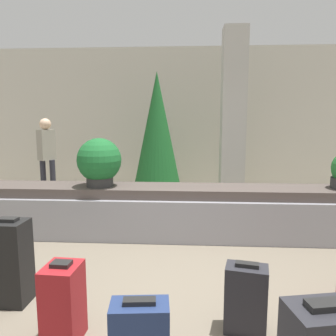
{
  "coord_description": "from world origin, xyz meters",
  "views": [
    {
      "loc": [
        0.27,
        -2.58,
        1.57
      ],
      "look_at": [
        0.0,
        1.75,
        0.93
      ],
      "focal_mm": 35.0,
      "sensor_mm": 36.0,
      "label": 1
    }
  ],
  "objects_px": {
    "decorated_tree": "(157,133)",
    "suitcase_1": "(246,299)",
    "pillar": "(233,118)",
    "potted_plant_0": "(99,162)",
    "suitcase_0": "(63,303)",
    "suitcase_7": "(11,262)",
    "traveler_0": "(47,151)"
  },
  "relations": [
    {
      "from": "pillar",
      "to": "decorated_tree",
      "type": "xyz_separation_m",
      "value": [
        -1.42,
        0.11,
        -0.28
      ]
    },
    {
      "from": "suitcase_7",
      "to": "suitcase_0",
      "type": "bearing_deg",
      "value": -34.71
    },
    {
      "from": "suitcase_0",
      "to": "decorated_tree",
      "type": "relative_size",
      "value": 0.24
    },
    {
      "from": "traveler_0",
      "to": "pillar",
      "type": "bearing_deg",
      "value": -64.21
    },
    {
      "from": "pillar",
      "to": "potted_plant_0",
      "type": "bearing_deg",
      "value": -136.91
    },
    {
      "from": "decorated_tree",
      "to": "suitcase_1",
      "type": "bearing_deg",
      "value": -75.49
    },
    {
      "from": "suitcase_1",
      "to": "potted_plant_0",
      "type": "bearing_deg",
      "value": 141.06
    },
    {
      "from": "suitcase_0",
      "to": "potted_plant_0",
      "type": "bearing_deg",
      "value": 101.42
    },
    {
      "from": "pillar",
      "to": "decorated_tree",
      "type": "relative_size",
      "value": 1.3
    },
    {
      "from": "pillar",
      "to": "potted_plant_0",
      "type": "relative_size",
      "value": 4.91
    },
    {
      "from": "potted_plant_0",
      "to": "traveler_0",
      "type": "distance_m",
      "value": 2.68
    },
    {
      "from": "suitcase_1",
      "to": "potted_plant_0",
      "type": "distance_m",
      "value": 2.68
    },
    {
      "from": "pillar",
      "to": "decorated_tree",
      "type": "distance_m",
      "value": 1.45
    },
    {
      "from": "traveler_0",
      "to": "suitcase_0",
      "type": "bearing_deg",
      "value": -126.02
    },
    {
      "from": "suitcase_7",
      "to": "decorated_tree",
      "type": "height_order",
      "value": "decorated_tree"
    },
    {
      "from": "potted_plant_0",
      "to": "decorated_tree",
      "type": "bearing_deg",
      "value": 73.48
    },
    {
      "from": "suitcase_1",
      "to": "decorated_tree",
      "type": "relative_size",
      "value": 0.22
    },
    {
      "from": "potted_plant_0",
      "to": "decorated_tree",
      "type": "distance_m",
      "value": 2.1
    },
    {
      "from": "pillar",
      "to": "potted_plant_0",
      "type": "distance_m",
      "value": 2.81
    },
    {
      "from": "suitcase_7",
      "to": "decorated_tree",
      "type": "distance_m",
      "value": 3.94
    },
    {
      "from": "pillar",
      "to": "suitcase_7",
      "type": "relative_size",
      "value": 4.23
    },
    {
      "from": "suitcase_0",
      "to": "suitcase_1",
      "type": "bearing_deg",
      "value": 11.32
    },
    {
      "from": "suitcase_1",
      "to": "traveler_0",
      "type": "height_order",
      "value": "traveler_0"
    },
    {
      "from": "suitcase_0",
      "to": "pillar",
      "type": "bearing_deg",
      "value": 70.59
    },
    {
      "from": "suitcase_7",
      "to": "traveler_0",
      "type": "bearing_deg",
      "value": 110.53
    },
    {
      "from": "suitcase_7",
      "to": "traveler_0",
      "type": "xyz_separation_m",
      "value": [
        -1.34,
        3.83,
        0.58
      ]
    },
    {
      "from": "suitcase_7",
      "to": "potted_plant_0",
      "type": "height_order",
      "value": "potted_plant_0"
    },
    {
      "from": "potted_plant_0",
      "to": "decorated_tree",
      "type": "relative_size",
      "value": 0.26
    },
    {
      "from": "suitcase_0",
      "to": "suitcase_1",
      "type": "height_order",
      "value": "suitcase_0"
    },
    {
      "from": "pillar",
      "to": "suitcase_1",
      "type": "xyz_separation_m",
      "value": [
        -0.38,
        -3.87,
        -1.34
      ]
    },
    {
      "from": "pillar",
      "to": "suitcase_1",
      "type": "relative_size",
      "value": 5.94
    },
    {
      "from": "suitcase_7",
      "to": "traveler_0",
      "type": "distance_m",
      "value": 4.1
    }
  ]
}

